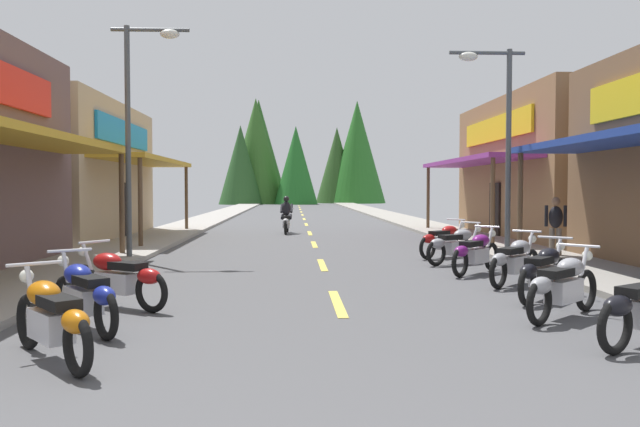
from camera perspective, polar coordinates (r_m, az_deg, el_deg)
ground at (r=33.26m, az=-1.25°, el=-1.08°), size 9.10×93.50×0.10m
sidewalk_left at (r=33.63m, az=-11.12°, el=-0.89°), size 2.42×93.50×0.12m
sidewalk_right at (r=33.88m, az=8.54°, el=-0.85°), size 2.42×93.50×0.12m
centerline_dashes at (r=36.37m, az=-1.36°, el=-0.71°), size 0.16×68.45×0.01m
storefront_left_far at (r=25.78m, az=-25.35°, el=3.45°), size 9.37×9.80×5.02m
storefront_right_far at (r=26.54m, az=24.66°, el=3.71°), size 10.67×10.62×5.29m
streetlamp_left at (r=17.12m, az=-15.96°, el=9.08°), size 1.99×0.30×6.04m
streetlamp_right at (r=17.40m, az=15.65°, el=8.00°), size 1.99×0.30×5.51m
motorcycle_parked_right_1 at (r=9.78m, az=21.03°, el=-6.01°), size 1.66×1.50×1.04m
motorcycle_parked_right_2 at (r=11.31m, az=19.49°, el=-4.89°), size 1.50×1.66×1.04m
motorcycle_parked_right_3 at (r=12.89m, az=17.14°, el=-4.00°), size 1.56×1.61×1.04m
motorcycle_parked_right_4 at (r=14.29m, az=13.85°, el=-3.36°), size 1.53×1.64×1.04m
motorcycle_parked_right_5 at (r=16.05m, az=12.18°, el=-2.74°), size 1.84×1.27×1.04m
motorcycle_parked_right_6 at (r=17.49m, az=11.12°, el=-2.33°), size 1.71×1.44×1.04m
motorcycle_parked_left_0 at (r=7.44m, az=-23.00°, el=-8.61°), size 1.44×1.72×1.04m
motorcycle_parked_left_1 at (r=8.93m, az=-20.44°, el=-6.77°), size 1.39×1.75×1.04m
motorcycle_parked_left_2 at (r=10.41m, az=-17.73°, el=-5.48°), size 1.85×1.25×1.04m
rider_cruising_lead at (r=26.50m, az=-3.05°, el=-0.39°), size 0.60×2.14×1.57m
pedestrian_by_shop at (r=17.83m, az=20.44°, el=-0.84°), size 0.56×0.32×1.65m
treeline_backdrop at (r=81.20m, az=-2.68°, el=5.18°), size 21.23×12.34×13.46m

